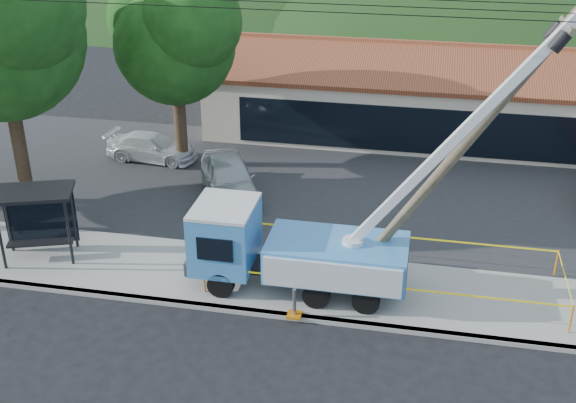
% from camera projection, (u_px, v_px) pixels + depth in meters
% --- Properties ---
extents(ground, '(120.00, 120.00, 0.00)m').
position_uv_depth(ground, '(269.00, 359.00, 20.79)').
color(ground, black).
rests_on(ground, ground).
extents(curb, '(60.00, 0.25, 0.15)m').
position_uv_depth(curb, '(283.00, 316.00, 22.60)').
color(curb, '#A29F98').
rests_on(curb, ground).
extents(sidewalk, '(60.00, 4.00, 0.15)m').
position_uv_depth(sidewalk, '(295.00, 283.00, 24.28)').
color(sidewalk, '#A29F98').
rests_on(sidewalk, ground).
extents(parking_lot, '(60.00, 12.00, 0.10)m').
position_uv_depth(parking_lot, '(329.00, 186.00, 31.33)').
color(parking_lot, '#28282B').
rests_on(parking_lot, ground).
extents(strip_mall, '(22.50, 8.53, 4.67)m').
position_uv_depth(strip_mall, '(430.00, 96.00, 36.85)').
color(strip_mall, beige).
rests_on(strip_mall, ground).
extents(tree_lot, '(6.30, 5.60, 8.94)m').
position_uv_depth(tree_lot, '(174.00, 32.00, 30.74)').
color(tree_lot, '#332316').
rests_on(tree_lot, ground).
extents(hill_center, '(89.60, 64.00, 32.00)m').
position_uv_depth(hill_center, '(502.00, 6.00, 67.47)').
color(hill_center, '#1D3814').
rests_on(hill_center, ground).
extents(utility_truck, '(11.45, 3.76, 9.81)m').
position_uv_depth(utility_truck, '(295.00, 245.00, 23.30)').
color(utility_truck, black).
rests_on(utility_truck, ground).
extents(leaning_pole, '(6.39, 1.90, 9.75)m').
position_uv_depth(leaning_pole, '(464.00, 145.00, 21.18)').
color(leaning_pole, '#4C4131').
rests_on(leaning_pole, ground).
extents(bus_shelter, '(3.08, 2.44, 2.59)m').
position_uv_depth(bus_shelter, '(36.00, 207.00, 25.04)').
color(bus_shelter, black).
rests_on(bus_shelter, ground).
extents(caution_tape, '(11.45, 3.38, 0.98)m').
position_uv_depth(caution_tape, '(384.00, 264.00, 23.84)').
color(caution_tape, orange).
rests_on(caution_tape, ground).
extents(car_silver, '(3.90, 5.32, 1.69)m').
position_uv_depth(car_silver, '(230.00, 198.00, 30.38)').
color(car_silver, '#AFB3B7').
rests_on(car_silver, ground).
extents(car_white, '(4.40, 2.06, 1.24)m').
position_uv_depth(car_white, '(153.00, 161.00, 33.99)').
color(car_white, silver).
rests_on(car_white, ground).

